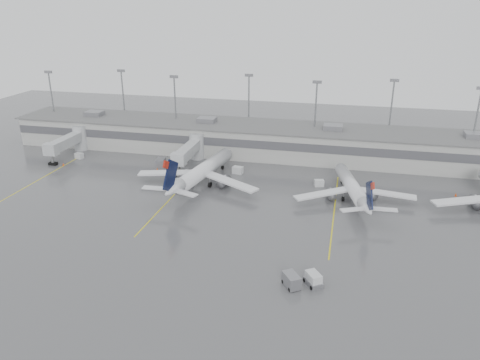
# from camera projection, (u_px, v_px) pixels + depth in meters

# --- Properties ---
(ground) EXTENTS (260.00, 260.00, 0.00)m
(ground) POSITION_uv_depth(u_px,v_px,m) (221.00, 260.00, 77.78)
(ground) COLOR #525254
(ground) RESTS_ON ground
(terminal) EXTENTS (152.00, 17.00, 9.45)m
(terminal) POSITION_uv_depth(u_px,v_px,m) (277.00, 140.00, 128.92)
(terminal) COLOR #9C9C98
(terminal) RESTS_ON ground
(light_masts) EXTENTS (142.40, 8.00, 20.60)m
(light_masts) POSITION_uv_depth(u_px,v_px,m) (281.00, 108.00, 131.32)
(light_masts) COLOR gray
(light_masts) RESTS_ON ground
(jet_bridge_left) EXTENTS (4.00, 17.20, 7.00)m
(jet_bridge_left) POSITION_uv_depth(u_px,v_px,m) (72.00, 141.00, 129.78)
(jet_bridge_left) COLOR #A4A7AA
(jet_bridge_left) RESTS_ON ground
(jet_bridge_right) EXTENTS (4.00, 17.20, 7.00)m
(jet_bridge_right) POSITION_uv_depth(u_px,v_px,m) (192.00, 149.00, 122.28)
(jet_bridge_right) COLOR #A4A7AA
(jet_bridge_right) RESTS_ON ground
(stand_markings) EXTENTS (105.25, 40.00, 0.01)m
(stand_markings) POSITION_uv_depth(u_px,v_px,m) (251.00, 203.00, 99.57)
(stand_markings) COLOR yellow
(stand_markings) RESTS_ON ground
(jet_mid_left) EXTENTS (29.87, 33.73, 10.97)m
(jet_mid_left) POSITION_uv_depth(u_px,v_px,m) (202.00, 171.00, 107.94)
(jet_mid_left) COLOR silver
(jet_mid_left) RESTS_ON ground
(jet_mid_right) EXTENTS (25.37, 28.79, 9.48)m
(jet_mid_right) POSITION_uv_depth(u_px,v_px,m) (353.00, 188.00, 99.80)
(jet_mid_right) COLOR silver
(jet_mid_right) RESTS_ON ground
(baggage_tug) EXTENTS (3.32, 3.66, 2.01)m
(baggage_tug) POSITION_uv_depth(u_px,v_px,m) (313.00, 280.00, 70.69)
(baggage_tug) COLOR silver
(baggage_tug) RESTS_ON ground
(baggage_cart) EXTENTS (3.29, 3.66, 2.05)m
(baggage_cart) POSITION_uv_depth(u_px,v_px,m) (291.00, 280.00, 70.18)
(baggage_cart) COLOR slate
(baggage_cart) RESTS_ON ground
(gse_uld_a) EXTENTS (2.42, 1.89, 1.52)m
(gse_uld_a) POSITION_uv_depth(u_px,v_px,m) (79.00, 156.00, 127.18)
(gse_uld_a) COLOR silver
(gse_uld_a) RESTS_ON ground
(gse_uld_b) EXTENTS (2.74, 2.09, 1.75)m
(gse_uld_b) POSITION_uv_depth(u_px,v_px,m) (238.00, 170.00, 116.09)
(gse_uld_b) COLOR silver
(gse_uld_b) RESTS_ON ground
(gse_uld_c) EXTENTS (2.43, 1.93, 1.51)m
(gse_uld_c) POSITION_uv_depth(u_px,v_px,m) (319.00, 183.00, 108.22)
(gse_uld_c) COLOR silver
(gse_uld_c) RESTS_ON ground
(gse_loader) EXTENTS (2.58, 3.65, 2.11)m
(gse_loader) POSITION_uv_depth(u_px,v_px,m) (161.00, 163.00, 120.81)
(gse_loader) COLOR slate
(gse_loader) RESTS_ON ground
(cone_a) EXTENTS (0.45, 0.45, 0.72)m
(cone_a) POSITION_uv_depth(u_px,v_px,m) (63.00, 164.00, 121.86)
(cone_a) COLOR #EB4304
(cone_a) RESTS_ON ground
(cone_b) EXTENTS (0.50, 0.50, 0.80)m
(cone_b) POSITION_uv_depth(u_px,v_px,m) (157.00, 169.00, 118.22)
(cone_b) COLOR #EB4304
(cone_b) RESTS_ON ground
(cone_c) EXTENTS (0.50, 0.50, 0.79)m
(cone_c) POSITION_uv_depth(u_px,v_px,m) (321.00, 184.00, 108.80)
(cone_c) COLOR #EB4304
(cone_c) RESTS_ON ground
(cone_d) EXTENTS (0.47, 0.47, 0.74)m
(cone_d) POSITION_uv_depth(u_px,v_px,m) (456.00, 195.00, 102.78)
(cone_d) COLOR #EB4304
(cone_d) RESTS_ON ground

